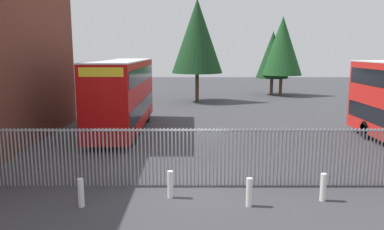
% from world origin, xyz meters
% --- Properties ---
extents(ground_plane, '(100.00, 100.00, 0.00)m').
position_xyz_m(ground_plane, '(0.00, 8.00, 0.00)').
color(ground_plane, '#3D3D42').
extents(palisade_fence, '(15.33, 0.14, 2.35)m').
position_xyz_m(palisade_fence, '(0.09, 0.00, 1.18)').
color(palisade_fence, gray).
rests_on(palisade_fence, ground).
extents(double_decker_bus_behind_fence_left, '(2.54, 10.81, 4.42)m').
position_xyz_m(double_decker_bus_behind_fence_left, '(-4.30, 9.67, 2.42)').
color(double_decker_bus_behind_fence_left, '#B70C0C').
rests_on(double_decker_bus_behind_fence_left, ground).
extents(bollard_near_left, '(0.20, 0.20, 0.95)m').
position_xyz_m(bollard_near_left, '(-3.60, -1.91, 0.47)').
color(bollard_near_left, silver).
rests_on(bollard_near_left, ground).
extents(bollard_center_front, '(0.20, 0.20, 0.95)m').
position_xyz_m(bollard_center_front, '(-0.75, -1.16, 0.47)').
color(bollard_center_front, silver).
rests_on(bollard_center_front, ground).
extents(bollard_near_right, '(0.20, 0.20, 0.95)m').
position_xyz_m(bollard_near_right, '(1.84, -1.87, 0.47)').
color(bollard_near_right, silver).
rests_on(bollard_near_right, ground).
extents(bollard_far_right, '(0.20, 0.20, 0.95)m').
position_xyz_m(bollard_far_right, '(4.40, -1.42, 0.47)').
color(bollard_far_right, silver).
rests_on(bollard_far_right, ground).
extents(tree_tall_back, '(4.50, 4.50, 8.73)m').
position_xyz_m(tree_tall_back, '(10.00, 28.67, 5.51)').
color(tree_tall_back, '#4C3823').
rests_on(tree_tall_back, ground).
extents(tree_short_side, '(4.96, 4.96, 9.92)m').
position_xyz_m(tree_short_side, '(0.49, 23.43, 6.37)').
color(tree_short_side, '#4C3823').
rests_on(tree_short_side, ground).
extents(tree_mid_row, '(3.67, 3.67, 7.16)m').
position_xyz_m(tree_mid_row, '(9.12, 29.35, 4.53)').
color(tree_mid_row, '#4C3823').
rests_on(tree_mid_row, ground).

